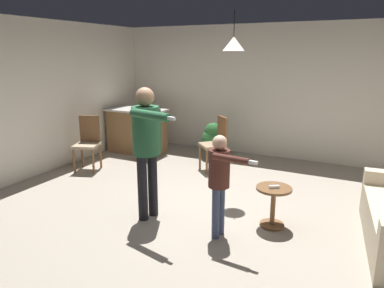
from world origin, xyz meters
name	(u,v)px	position (x,y,z in m)	size (l,w,h in m)	color
ground	(194,211)	(0.00, 0.00, 0.00)	(7.68, 7.68, 0.00)	#9E9384
wall_back	(262,91)	(0.00, 3.20, 1.35)	(6.40, 0.10, 2.70)	silver
wall_left	(24,100)	(-3.20, 0.00, 1.35)	(0.10, 6.40, 2.70)	silver
kitchen_counter	(137,131)	(-2.45, 2.16, 0.48)	(1.26, 0.66, 0.95)	olive
side_table_by_couch	(273,202)	(1.08, 0.05, 0.33)	(0.44, 0.44, 0.52)	brown
person_adult	(147,139)	(-0.44, -0.44, 1.07)	(0.79, 0.62, 1.72)	black
person_child	(220,175)	(0.58, -0.49, 0.77)	(0.62, 0.40, 1.23)	#384260
dining_chair_by_counter	(216,141)	(-0.43, 1.80, 0.55)	(0.59, 0.59, 1.00)	brown
dining_chair_near_wall	(88,141)	(-2.57, 0.77, 0.55)	(0.54, 0.54, 1.00)	brown
potted_plant_corner	(213,139)	(-0.78, 2.48, 0.41)	(0.48, 0.48, 0.74)	#4C4742
spare_remote_on_table	(274,187)	(1.09, 0.01, 0.54)	(0.04, 0.13, 0.04)	white
ceiling_light_pendant	(234,44)	(0.19, 0.89, 2.25)	(0.32, 0.32, 0.55)	silver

